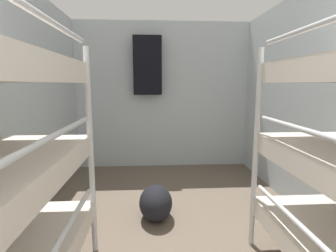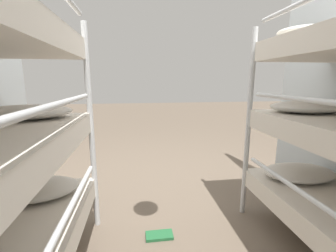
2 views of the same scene
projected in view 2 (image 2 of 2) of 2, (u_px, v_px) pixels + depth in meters
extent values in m
plane|color=#6B5B4C|center=(165.00, 188.00, 2.60)|extent=(20.00, 20.00, 0.00)
cylinder|color=silver|center=(248.00, 127.00, 1.97)|extent=(0.04, 0.04, 1.64)
ellipsoid|color=silver|center=(299.00, 172.00, 1.88)|extent=(0.59, 0.40, 0.09)
cylinder|color=silver|center=(328.00, 210.00, 1.16)|extent=(0.03, 1.54, 0.03)
ellipsoid|color=silver|center=(307.00, 107.00, 1.77)|extent=(0.59, 0.40, 0.09)
ellipsoid|color=silver|center=(316.00, 33.00, 1.66)|extent=(0.59, 0.40, 0.09)
cylinder|color=silver|center=(91.00, 132.00, 1.78)|extent=(0.04, 0.04, 1.64)
ellipsoid|color=silver|center=(36.00, 189.00, 1.59)|extent=(0.59, 0.40, 0.09)
cylinder|color=silver|center=(57.00, 234.00, 0.98)|extent=(0.03, 1.54, 0.03)
ellipsoid|color=silver|center=(26.00, 112.00, 1.48)|extent=(0.59, 0.40, 0.09)
cylinder|color=silver|center=(43.00, 109.00, 0.87)|extent=(0.03, 1.54, 0.03)
ellipsoid|color=silver|center=(14.00, 23.00, 1.37)|extent=(0.59, 0.40, 0.09)
cube|color=#236638|center=(159.00, 235.00, 1.79)|extent=(0.22, 0.11, 0.02)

